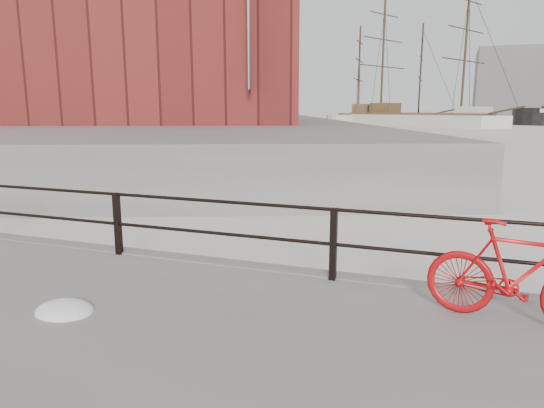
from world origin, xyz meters
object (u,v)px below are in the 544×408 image
Objects in this scene: schooner_mid at (417,126)px; workboat_near at (161,138)px; bicycle at (519,274)px; workboat_far at (198,131)px; schooner_left at (387,125)px.

schooner_mid is 2.25× the size of workboat_near.
workboat_far reaches higher than bicycle.
bicycle is at bearing -78.63° from workboat_far.
schooner_left is at bearing 166.34° from schooner_mid.
schooner_mid is 44.30m from workboat_near.
workboat_near is 13.23m from workboat_far.
bicycle is 0.19× the size of workboat_far.
schooner_mid is 2.96× the size of workboat_far.
bicycle is 41.80m from workboat_near.
bicycle is 72.72m from schooner_mid.
workboat_far is at bearing 77.41° from workboat_near.
schooner_mid is 6.71m from schooner_left.
bicycle is at bearing -58.73° from schooner_mid.
schooner_mid reaches higher than workboat_far.
schooner_mid is at bearing -41.77° from schooner_left.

